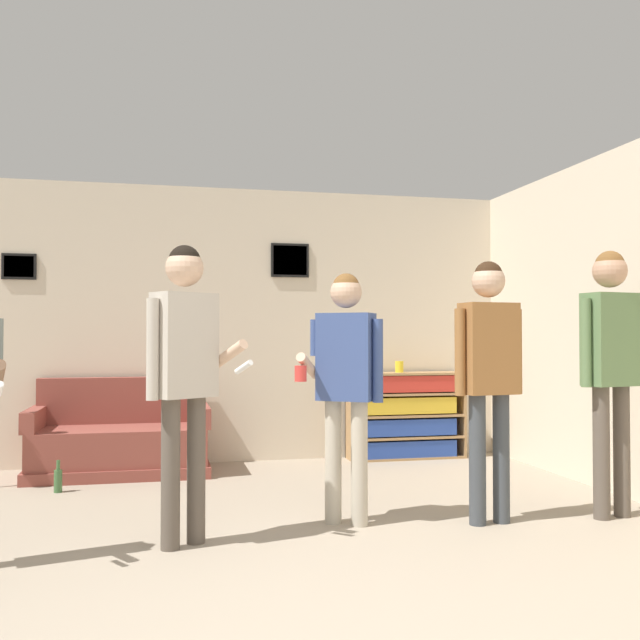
# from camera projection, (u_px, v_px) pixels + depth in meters

# --- Properties ---
(wall_back) EXTENTS (8.23, 0.08, 2.70)m
(wall_back) POSITION_uv_depth(u_px,v_px,m) (217.00, 324.00, 7.02)
(wall_back) COLOR beige
(wall_back) RESTS_ON ground_plane
(wall_right) EXTENTS (0.06, 6.91, 2.70)m
(wall_right) POSITION_uv_depth(u_px,v_px,m) (628.00, 321.00, 5.44)
(wall_right) COLOR beige
(wall_right) RESTS_ON ground_plane
(couch) EXTENTS (1.56, 0.80, 0.85)m
(couch) POSITION_uv_depth(u_px,v_px,m) (120.00, 442.00, 6.39)
(couch) COLOR brown
(couch) RESTS_ON ground_plane
(bookshelf) EXTENTS (1.19, 0.30, 0.87)m
(bookshelf) POSITION_uv_depth(u_px,v_px,m) (406.00, 415.00, 7.20)
(bookshelf) COLOR #A87F51
(bookshelf) RESTS_ON ground_plane
(person_player_foreground_center) EXTENTS (0.61, 0.38, 1.77)m
(person_player_foreground_center) POSITION_uv_depth(u_px,v_px,m) (184.00, 358.00, 4.19)
(person_player_foreground_center) COLOR brown
(person_player_foreground_center) RESTS_ON ground_plane
(person_watcher_holding_cup) EXTENTS (0.58, 0.36, 1.65)m
(person_watcher_holding_cup) POSITION_uv_depth(u_px,v_px,m) (346.00, 370.00, 4.67)
(person_watcher_holding_cup) COLOR #B7AD99
(person_watcher_holding_cup) RESTS_ON ground_plane
(person_spectator_near_bookshelf) EXTENTS (0.50, 0.24, 1.73)m
(person_spectator_near_bookshelf) POSITION_uv_depth(u_px,v_px,m) (489.00, 361.00, 4.70)
(person_spectator_near_bookshelf) COLOR #3D4247
(person_spectator_near_bookshelf) RESTS_ON ground_plane
(person_spectator_far_right) EXTENTS (0.49, 0.26, 1.81)m
(person_spectator_far_right) POSITION_uv_depth(u_px,v_px,m) (611.00, 351.00, 4.85)
(person_spectator_far_right) COLOR brown
(person_spectator_far_right) RESTS_ON ground_plane
(bottle_on_floor) EXTENTS (0.06, 0.06, 0.25)m
(bottle_on_floor) POSITION_uv_depth(u_px,v_px,m) (58.00, 480.00, 5.61)
(bottle_on_floor) COLOR #3D6638
(bottle_on_floor) RESTS_ON ground_plane
(drinking_cup) EXTENTS (0.08, 0.08, 0.11)m
(drinking_cup) POSITION_uv_depth(u_px,v_px,m) (399.00, 367.00, 7.19)
(drinking_cup) COLOR yellow
(drinking_cup) RESTS_ON bookshelf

